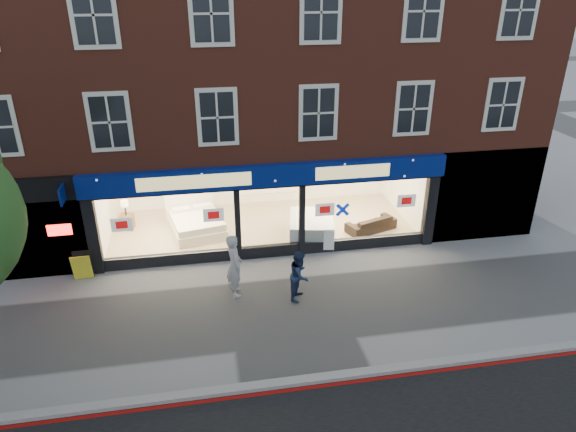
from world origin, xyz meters
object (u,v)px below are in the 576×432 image
object	(u,v)px
display_bed	(196,222)
pedestrian_grey	(234,265)
a_board	(82,266)
pedestrian_blue	(300,275)
sofa	(371,223)
mattress_stack	(311,227)

from	to	relation	value
display_bed	pedestrian_grey	distance (m)	4.33
display_bed	a_board	world-z (taller)	display_bed
pedestrian_blue	sofa	bearing A→B (deg)	-15.70
a_board	pedestrian_blue	distance (m)	6.73
mattress_stack	pedestrian_blue	distance (m)	3.68
a_board	pedestrian_grey	world-z (taller)	pedestrian_grey
a_board	display_bed	bearing A→B (deg)	33.36
display_bed	mattress_stack	bearing A→B (deg)	-28.64
pedestrian_blue	a_board	bearing A→B (deg)	98.13
mattress_stack	sofa	distance (m)	2.25
pedestrian_grey	sofa	bearing A→B (deg)	-65.60
a_board	pedestrian_blue	xyz separation A→B (m)	(6.36, -2.19, 0.31)
mattress_stack	a_board	world-z (taller)	a_board
display_bed	pedestrian_blue	distance (m)	5.50
display_bed	a_board	bearing A→B (deg)	-156.50
sofa	pedestrian_grey	world-z (taller)	pedestrian_grey
display_bed	pedestrian_blue	bearing A→B (deg)	-70.49
display_bed	a_board	distance (m)	4.28
sofa	display_bed	bearing A→B (deg)	-28.86
sofa	mattress_stack	bearing A→B (deg)	-15.58
sofa	pedestrian_blue	bearing A→B (deg)	27.80
sofa	pedestrian_grey	bearing A→B (deg)	11.66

